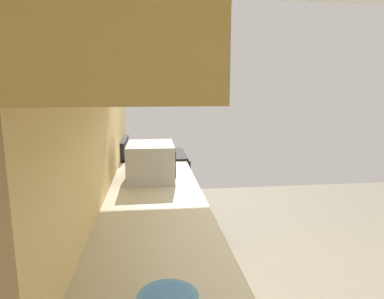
% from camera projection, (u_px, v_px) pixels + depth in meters
% --- Properties ---
extents(wall_back, '(4.26, 0.12, 2.63)m').
position_uv_depth(wall_back, '(85.00, 143.00, 1.78)').
color(wall_back, '#E3C27A').
rests_on(wall_back, ground_plane).
extents(upper_cabinets, '(2.41, 0.35, 0.69)m').
position_uv_depth(upper_cabinets, '(117.00, 4.00, 1.30)').
color(upper_cabinets, beige).
extents(oven_range, '(0.66, 0.68, 1.11)m').
position_uv_depth(oven_range, '(156.00, 196.00, 3.51)').
color(oven_range, black).
rests_on(oven_range, ground_plane).
extents(microwave, '(0.45, 0.35, 0.27)m').
position_uv_depth(microwave, '(151.00, 161.00, 2.50)').
color(microwave, '#B7BABF').
rests_on(microwave, counter_run).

